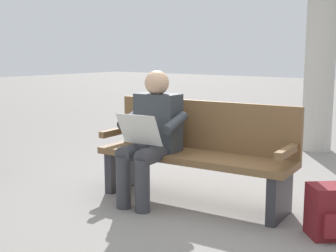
{
  "coord_description": "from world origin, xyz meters",
  "views": [
    {
      "loc": [
        -2.24,
        3.3,
        1.34
      ],
      "look_at": [
        0.16,
        0.15,
        0.7
      ],
      "focal_mm": 49.14,
      "sensor_mm": 36.0,
      "label": 1
    }
  ],
  "objects_px": {
    "backpack": "(331,212)",
    "person_seated": "(151,133)",
    "support_pillar": "(322,17)",
    "bench_near": "(197,151)"
  },
  "relations": [
    {
      "from": "person_seated",
      "to": "bench_near",
      "type": "bearing_deg",
      "value": -145.19
    },
    {
      "from": "backpack",
      "to": "support_pillar",
      "type": "xyz_separation_m",
      "value": [
        1.16,
        -2.93,
        1.61
      ]
    },
    {
      "from": "support_pillar",
      "to": "bench_near",
      "type": "bearing_deg",
      "value": 88.14
    },
    {
      "from": "person_seated",
      "to": "backpack",
      "type": "relative_size",
      "value": 3.05
    },
    {
      "from": "backpack",
      "to": "support_pillar",
      "type": "height_order",
      "value": "support_pillar"
    },
    {
      "from": "bench_near",
      "to": "person_seated",
      "type": "relative_size",
      "value": 1.56
    },
    {
      "from": "bench_near",
      "to": "backpack",
      "type": "relative_size",
      "value": 4.75
    },
    {
      "from": "person_seated",
      "to": "support_pillar",
      "type": "height_order",
      "value": "support_pillar"
    },
    {
      "from": "bench_near",
      "to": "person_seated",
      "type": "bearing_deg",
      "value": 34.81
    },
    {
      "from": "backpack",
      "to": "person_seated",
      "type": "bearing_deg",
      "value": 5.67
    }
  ]
}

